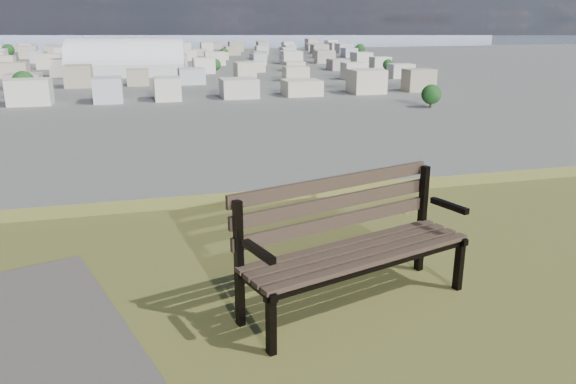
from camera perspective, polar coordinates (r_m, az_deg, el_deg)
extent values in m
cube|color=#3E2E24|center=(4.00, 8.82, -6.93)|extent=(1.74, 0.61, 0.03)
cube|color=#3E2E24|center=(4.08, 7.73, -6.37)|extent=(1.74, 0.61, 0.03)
cube|color=#3E2E24|center=(4.16, 6.68, -5.83)|extent=(1.74, 0.61, 0.03)
cube|color=#3E2E24|center=(4.25, 5.68, -5.31)|extent=(1.74, 0.61, 0.03)
cube|color=#3E2E24|center=(4.25, 5.09, -2.98)|extent=(1.72, 0.56, 0.10)
cube|color=#3E2E24|center=(4.22, 4.94, -1.04)|extent=(1.72, 0.56, 0.10)
cube|color=#3E2E24|center=(4.20, 4.79, 0.92)|extent=(1.72, 0.56, 0.10)
cube|color=black|center=(3.63, -1.73, -13.20)|extent=(0.07, 0.07, 0.44)
cube|color=black|center=(3.86, -5.00, -7.37)|extent=(0.07, 0.07, 0.92)
cube|color=black|center=(3.70, -3.33, -9.34)|extent=(0.19, 0.49, 0.05)
cube|color=black|center=(3.55, -3.01, -6.05)|extent=(0.15, 0.36, 0.04)
cube|color=black|center=(4.64, 16.99, -6.98)|extent=(0.07, 0.07, 0.44)
cube|color=black|center=(4.82, 13.44, -2.72)|extent=(0.07, 0.07, 0.92)
cube|color=black|center=(4.69, 15.37, -4.07)|extent=(0.19, 0.49, 0.05)
cube|color=black|center=(4.57, 16.07, -1.35)|extent=(0.15, 0.36, 0.04)
cube|color=black|center=(4.01, 8.89, -7.57)|extent=(1.72, 0.56, 0.04)
cube|color=black|center=(4.27, 5.58, -5.82)|extent=(1.72, 0.56, 0.04)
cone|color=brown|center=(6.31, 11.86, -1.37)|extent=(0.08, 0.08, 0.18)
cube|color=silver|center=(297.67, -15.98, 11.88)|extent=(58.47, 29.56, 6.25)
cylinder|color=white|center=(297.44, -16.03, 12.48)|extent=(58.47, 29.56, 23.76)
cube|color=#AB9C92|center=(206.59, -25.04, 9.00)|extent=(11.00, 11.00, 7.00)
cube|color=#B8A592|center=(203.83, -18.32, 9.64)|extent=(11.00, 11.00, 7.00)
cube|color=#B9B9BE|center=(203.87, -11.49, 10.16)|extent=(11.00, 11.00, 7.00)
cube|color=beige|center=(206.72, -4.73, 10.53)|extent=(11.00, 11.00, 7.00)
cube|color=tan|center=(212.26, 1.77, 10.75)|extent=(11.00, 11.00, 7.00)
cube|color=silver|center=(220.29, 7.87, 10.83)|extent=(11.00, 11.00, 7.00)
cube|color=beige|center=(230.55, 13.49, 10.80)|extent=(11.00, 11.00, 7.00)
cube|color=#B9B9BE|center=(257.67, -25.90, 10.20)|extent=(11.00, 11.00, 7.00)
cube|color=beige|center=(254.33, -20.52, 10.76)|extent=(11.00, 11.00, 7.00)
cube|color=tan|center=(253.23, -15.03, 11.22)|extent=(11.00, 11.00, 7.00)
cube|color=silver|center=(254.40, -9.52, 11.59)|extent=(11.00, 11.00, 7.00)
cube|color=beige|center=(257.80, -4.09, 11.84)|extent=(11.00, 11.00, 7.00)
cube|color=beige|center=(263.36, 1.15, 11.99)|extent=(11.00, 11.00, 7.00)
cube|color=#AB9C92|center=(270.94, 6.15, 12.05)|extent=(11.00, 11.00, 7.00)
cube|color=#B8A592|center=(280.37, 10.84, 12.01)|extent=(11.00, 11.00, 7.00)
cube|color=silver|center=(308.86, -26.49, 11.01)|extent=(11.00, 11.00, 7.00)
cube|color=beige|center=(305.13, -22.00, 11.49)|extent=(11.00, 11.00, 7.00)
cube|color=beige|center=(303.27, -17.42, 11.91)|extent=(11.00, 11.00, 7.00)
cube|color=#AB9C92|center=(303.30, -12.80, 12.26)|extent=(11.00, 11.00, 7.00)
cube|color=#B8A592|center=(305.22, -8.19, 12.53)|extent=(11.00, 11.00, 7.00)
cube|color=#B9B9BE|center=(309.00, -3.66, 12.72)|extent=(11.00, 11.00, 7.00)
cube|color=beige|center=(314.57, 0.74, 12.83)|extent=(11.00, 11.00, 7.00)
cube|color=tan|center=(321.84, 4.96, 12.87)|extent=(11.00, 11.00, 7.00)
cube|color=silver|center=(330.69, 8.98, 12.84)|extent=(11.00, 11.00, 7.00)
cube|color=#B8A592|center=(360.11, -26.91, 11.58)|extent=(11.00, 11.00, 7.00)
cube|color=#B9B9BE|center=(356.12, -23.07, 12.01)|extent=(11.00, 11.00, 7.00)
cube|color=beige|center=(353.71, -19.14, 12.40)|extent=(11.00, 11.00, 7.00)
cube|color=tan|center=(352.92, -15.17, 12.73)|extent=(11.00, 11.00, 7.00)
cube|color=silver|center=(353.76, -11.19, 13.00)|extent=(11.00, 11.00, 7.00)
cube|color=beige|center=(356.21, -7.24, 13.21)|extent=(11.00, 11.00, 7.00)
cube|color=beige|center=(360.26, -3.35, 13.35)|extent=(11.00, 11.00, 7.00)
cube|color=#AB9C92|center=(365.83, 0.44, 13.44)|extent=(11.00, 11.00, 7.00)
cube|color=#B8A592|center=(372.87, 4.10, 13.46)|extent=(11.00, 11.00, 7.00)
cube|color=#B9B9BE|center=(381.30, 7.61, 13.44)|extent=(11.00, 11.00, 7.00)
cube|color=beige|center=(411.41, -27.23, 12.01)|extent=(11.00, 11.00, 7.00)
cube|color=beige|center=(407.21, -23.86, 12.40)|extent=(11.00, 11.00, 7.00)
cube|color=#AB9C92|center=(404.39, -20.43, 12.75)|extent=(11.00, 11.00, 7.00)
cube|color=#B8A592|center=(402.99, -16.96, 13.06)|extent=(11.00, 11.00, 7.00)
cube|color=#B9B9BE|center=(403.01, -13.47, 13.33)|extent=(11.00, 11.00, 7.00)
cube|color=beige|center=(404.46, -9.98, 13.54)|extent=(11.00, 11.00, 7.00)
cube|color=tan|center=(407.31, -6.52, 13.71)|extent=(11.00, 11.00, 7.00)
cube|color=silver|center=(411.56, -3.12, 13.82)|extent=(11.00, 11.00, 7.00)
cube|color=beige|center=(417.14, 0.21, 13.89)|extent=(11.00, 11.00, 7.00)
cube|color=beige|center=(424.01, 3.43, 13.91)|extent=(11.00, 11.00, 7.00)
cube|color=#AB9C92|center=(432.10, 6.55, 13.90)|extent=(11.00, 11.00, 7.00)
cube|color=silver|center=(458.37, -24.49, 12.70)|extent=(11.00, 11.00, 7.00)
cube|color=beige|center=(455.24, -21.44, 13.02)|extent=(11.00, 11.00, 7.00)
cube|color=beige|center=(453.36, -18.36, 13.31)|extent=(11.00, 11.00, 7.00)
cube|color=#AB9C92|center=(452.74, -15.25, 13.57)|extent=(11.00, 11.00, 7.00)
cube|color=#B8A592|center=(453.40, -12.13, 13.78)|extent=(11.00, 11.00, 7.00)
cube|color=#B9B9BE|center=(455.32, -9.03, 13.96)|extent=(11.00, 11.00, 7.00)
cube|color=beige|center=(458.49, -5.96, 14.09)|extent=(11.00, 11.00, 7.00)
cube|color=tan|center=(462.88, -2.93, 14.19)|extent=(11.00, 11.00, 7.00)
cube|color=silver|center=(468.47, 0.03, 14.25)|extent=(11.00, 11.00, 7.00)
cube|color=beige|center=(475.20, 2.91, 14.27)|extent=(11.00, 11.00, 7.00)
cube|color=beige|center=(483.03, 5.71, 14.25)|extent=(11.00, 11.00, 7.00)
cube|color=tan|center=(509.59, -24.98, 12.94)|extent=(11.00, 11.00, 7.00)
cube|color=silver|center=(506.21, -22.25, 13.24)|extent=(11.00, 11.00, 7.00)
cube|color=beige|center=(503.94, -19.48, 13.51)|extent=(11.00, 11.00, 7.00)
cube|color=beige|center=(502.82, -16.68, 13.75)|extent=(11.00, 11.00, 7.00)
cube|color=#AB9C92|center=(502.83, -13.87, 13.96)|extent=(11.00, 11.00, 7.00)
cube|color=#B8A592|center=(503.99, -11.07, 14.14)|extent=(11.00, 11.00, 7.00)
cube|color=#B9B9BE|center=(506.29, -8.27, 14.29)|extent=(11.00, 11.00, 7.00)
cube|color=beige|center=(509.71, -5.51, 14.40)|extent=(11.00, 11.00, 7.00)
cube|color=tan|center=(514.23, -2.79, 14.48)|extent=(11.00, 11.00, 7.00)
cube|color=silver|center=(519.81, -0.12, 14.53)|extent=(11.00, 11.00, 7.00)
cube|color=beige|center=(526.44, 2.49, 14.55)|extent=(11.00, 11.00, 7.00)
cube|color=beige|center=(534.06, 5.03, 14.54)|extent=(11.00, 11.00, 7.00)
cube|color=tan|center=(560.85, -25.39, 13.13)|extent=(11.00, 11.00, 7.00)
cube|color=silver|center=(557.26, -22.91, 13.41)|extent=(11.00, 11.00, 7.00)
cube|color=beige|center=(554.68, -20.39, 13.66)|extent=(11.00, 11.00, 7.00)
cube|color=beige|center=(553.14, -17.85, 13.90)|extent=(11.00, 11.00, 7.00)
cube|color=#AB9C92|center=(552.63, -15.30, 14.10)|extent=(11.00, 11.00, 7.00)
cube|color=#B8A592|center=(553.17, -12.74, 14.28)|extent=(11.00, 11.00, 7.00)
cube|color=#B9B9BE|center=(554.74, -10.19, 14.44)|extent=(11.00, 11.00, 7.00)
cube|color=beige|center=(557.35, -7.65, 14.56)|extent=(11.00, 11.00, 7.00)
cube|color=tan|center=(560.97, -5.14, 14.66)|extent=(11.00, 11.00, 7.00)
cube|color=silver|center=(565.59, -2.67, 14.72)|extent=(11.00, 11.00, 7.00)
cube|color=beige|center=(571.17, -0.23, 14.76)|extent=(11.00, 11.00, 7.00)
cube|color=beige|center=(577.71, 2.15, 14.78)|extent=(11.00, 11.00, 7.00)
cube|color=#AB9C92|center=(585.15, 4.47, 14.77)|extent=(11.00, 11.00, 7.00)
cylinder|color=#382A1C|center=(187.42, 14.28, 8.63)|extent=(0.80, 0.80, 2.10)
sphere|color=#163311|center=(187.01, 14.35, 9.59)|extent=(6.30, 6.30, 6.30)
cylinder|color=#382A1C|center=(227.10, -25.16, 9.03)|extent=(0.80, 0.80, 2.70)
sphere|color=#163311|center=(226.67, -25.29, 10.04)|extent=(8.10, 8.10, 8.10)
cylinder|color=#382A1C|center=(311.88, 10.11, 12.07)|extent=(0.80, 0.80, 1.95)
sphere|color=#163311|center=(311.65, 10.14, 12.61)|extent=(5.85, 5.85, 5.85)
cylinder|color=#382A1C|center=(407.46, -6.51, 13.37)|extent=(0.80, 0.80, 2.25)
sphere|color=#163311|center=(407.26, -6.52, 13.85)|extent=(6.75, 6.75, 6.75)
cylinder|color=#382A1C|center=(471.44, -26.47, 12.28)|extent=(0.80, 0.80, 2.85)
sphere|color=#163311|center=(471.23, -26.54, 12.79)|extent=(8.55, 8.55, 8.55)
cylinder|color=#382A1C|center=(305.92, -7.41, 12.11)|extent=(0.80, 0.80, 2.10)
sphere|color=#163311|center=(305.67, -7.43, 12.70)|extent=(6.30, 6.30, 6.30)
cylinder|color=#382A1C|center=(455.94, 7.30, 13.75)|extent=(0.80, 0.80, 2.55)
sphere|color=#163311|center=(455.74, 7.32, 14.23)|extent=(7.65, 7.65, 7.65)
cube|color=#7E8FA1|center=(902.53, -15.37, 14.83)|extent=(2400.00, 700.00, 0.12)
cube|color=#9FAAC6|center=(1400.23, -9.10, 16.74)|extent=(700.00, 220.00, 45.00)
cube|color=#9FAAC6|center=(1572.89, 9.98, 16.99)|extent=(500.00, 220.00, 60.00)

